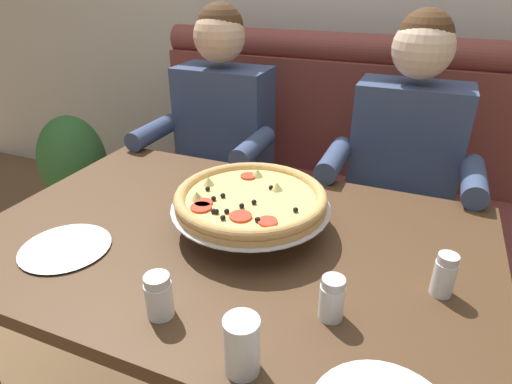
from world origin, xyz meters
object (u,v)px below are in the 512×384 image
object	(u,v)px
plate_near_left	(65,246)
potted_plant	(75,170)
diner_left	(214,145)
diner_right	(401,174)
shaker_pepper_flakes	(159,299)
dining_table	(231,260)
pizza	(250,199)
booth_bench	(314,198)
shaker_oregano	(332,301)
drinking_glass	(242,349)
shaker_parmesan	(444,277)

from	to	relation	value
plate_near_left	potted_plant	world-z (taller)	plate_near_left
plate_near_left	potted_plant	size ratio (longest dim) A/B	0.33
diner_left	diner_right	distance (m)	0.78
diner_left	shaker_pepper_flakes	distance (m)	1.06
dining_table	shaker_pepper_flakes	distance (m)	0.35
pizza	potted_plant	xyz separation A→B (m)	(-1.36, 0.69, -0.44)
diner_right	shaker_pepper_flakes	distance (m)	1.06
dining_table	diner_right	size ratio (longest dim) A/B	1.09
booth_bench	dining_table	distance (m)	0.96
dining_table	shaker_oregano	xyz separation A→B (m)	(0.33, -0.20, 0.12)
dining_table	shaker_oregano	size ratio (longest dim) A/B	13.97
booth_bench	diner_left	size ratio (longest dim) A/B	1.36
booth_bench	shaker_oregano	bearing A→B (deg)	-73.73
drinking_glass	potted_plant	world-z (taller)	drinking_glass
plate_near_left	drinking_glass	distance (m)	0.61
shaker_pepper_flakes	potted_plant	bearing A→B (deg)	140.85
pizza	plate_near_left	xyz separation A→B (m)	(-0.41, -0.28, -0.08)
shaker_oregano	drinking_glass	distance (m)	0.23
booth_bench	shaker_parmesan	bearing A→B (deg)	-60.53
dining_table	shaker_oregano	distance (m)	0.40
diner_left	plate_near_left	bearing A→B (deg)	-88.84
dining_table	shaker_pepper_flakes	size ratio (longest dim) A/B	13.88
diner_right	pizza	distance (m)	0.70
pizza	diner_right	bearing A→B (deg)	59.55
dining_table	potted_plant	distance (m)	1.55
dining_table	shaker_oregano	world-z (taller)	shaker_oregano
drinking_glass	potted_plant	bearing A→B (deg)	143.48
plate_near_left	potted_plant	bearing A→B (deg)	134.66
dining_table	diner_right	world-z (taller)	diner_right
shaker_pepper_flakes	drinking_glass	distance (m)	0.23
diner_right	dining_table	bearing A→B (deg)	-120.57
booth_bench	dining_table	bearing A→B (deg)	-90.00
booth_bench	plate_near_left	xyz separation A→B (m)	(-0.37, -1.14, 0.35)
diner_left	drinking_glass	xyz separation A→B (m)	(0.60, -1.05, 0.07)
shaker_oregano	diner_right	bearing A→B (deg)	85.86
dining_table	pizza	distance (m)	0.19
shaker_pepper_flakes	shaker_oregano	bearing A→B (deg)	21.21
dining_table	drinking_glass	size ratio (longest dim) A/B	11.86
diner_right	pizza	xyz separation A→B (m)	(-0.35, -0.60, 0.12)
pizza	potted_plant	size ratio (longest dim) A/B	0.62
dining_table	shaker_parmesan	size ratio (longest dim) A/B	13.38
shaker_pepper_flakes	potted_plant	world-z (taller)	shaker_pepper_flakes
diner_left	plate_near_left	world-z (taller)	diner_left
pizza	shaker_oregano	world-z (taller)	pizza
diner_left	dining_table	bearing A→B (deg)	-59.43
booth_bench	drinking_glass	bearing A→B (deg)	-80.90
dining_table	drinking_glass	bearing A→B (deg)	-61.55
dining_table	diner_right	bearing A→B (deg)	59.43
dining_table	potted_plant	bearing A→B (deg)	150.53
diner_right	shaker_parmesan	bearing A→B (deg)	-77.68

